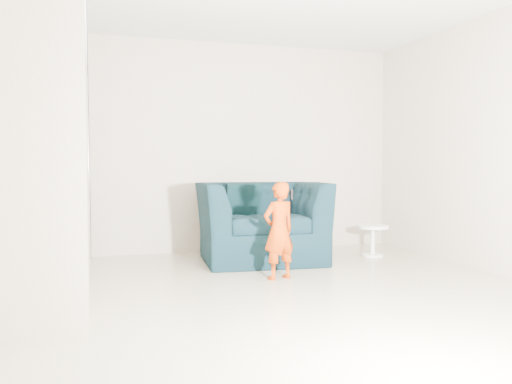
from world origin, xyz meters
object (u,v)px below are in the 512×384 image
Objects in this scene: side_table at (373,235)px; staircase at (22,188)px; toddler at (279,230)px; armchair at (261,222)px.

side_table is 4.10m from staircase.
toddler is 0.27× the size of staircase.
side_table is at bearing 18.10° from staircase.
staircase is (-3.84, -1.25, 0.69)m from side_table.
armchair is 1.47× the size of toddler.
side_table is 0.11× the size of staircase.
armchair is at bearing 29.39° from staircase.
staircase is (-2.29, -0.34, 0.46)m from toddler.
armchair is 2.83m from staircase.
staircase reaches higher than armchair.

